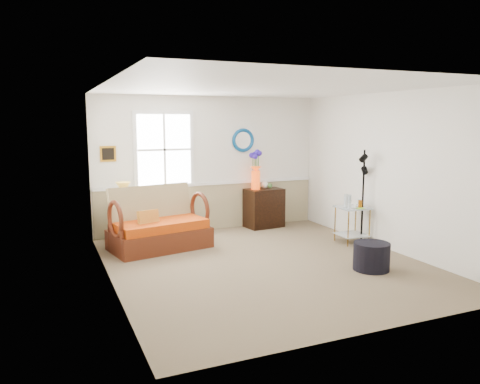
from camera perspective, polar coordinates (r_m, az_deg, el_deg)
name	(u,v)px	position (r m, az deg, el deg)	size (l,w,h in m)	color
floor	(266,264)	(7.13, 3.15, -8.73)	(4.50, 5.00, 0.01)	#84725D
ceiling	(267,87)	(6.82, 3.34, 12.61)	(4.50, 5.00, 0.01)	white
walls	(266,178)	(6.85, 3.24, 1.70)	(4.51, 5.01, 2.60)	white
wainscot	(210,207)	(9.24, -3.64, -1.83)	(4.46, 0.02, 0.90)	tan
chair_rail	(210,183)	(9.16, -3.64, 1.05)	(4.46, 0.04, 0.06)	white
window	(164,150)	(8.84, -9.22, 5.11)	(1.14, 0.06, 1.44)	white
picture	(108,154)	(8.66, -15.80, 4.50)	(0.28, 0.03, 0.28)	orange
mirror	(243,140)	(9.36, 0.36, 6.33)	(0.47, 0.47, 0.07)	#09639B
loveseat	(159,218)	(7.94, -9.80, -3.17)	(1.59, 0.90, 1.04)	#5A230E
throw_pillow	(149,221)	(7.79, -11.08, -3.47)	(0.35, 0.09, 0.35)	#D7581A
lamp_stand	(126,225)	(8.48, -13.76, -3.98)	(0.35, 0.35, 0.62)	black
table_lamp	(124,195)	(8.37, -14.02, -0.40)	(0.25, 0.25, 0.46)	gold
potted_plant	(131,199)	(8.48, -13.12, -0.85)	(0.33, 0.36, 0.28)	#487539
cabinet	(264,208)	(9.46, 2.93, -1.95)	(0.73, 0.47, 0.78)	black
flower_vase	(256,170)	(9.29, 1.93, 2.67)	(0.22, 0.22, 0.76)	#F2460D
side_table	(352,225)	(8.48, 13.49, -3.91)	(0.50, 0.50, 0.64)	olive
tabletop_items	(354,201)	(8.37, 13.74, -1.08)	(0.37, 0.37, 0.22)	silver
floor_lamp	(363,197)	(8.41, 14.75, -0.58)	(0.24, 0.24, 1.64)	black
ottoman	(371,256)	(7.05, 15.73, -7.55)	(0.52, 0.52, 0.40)	black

